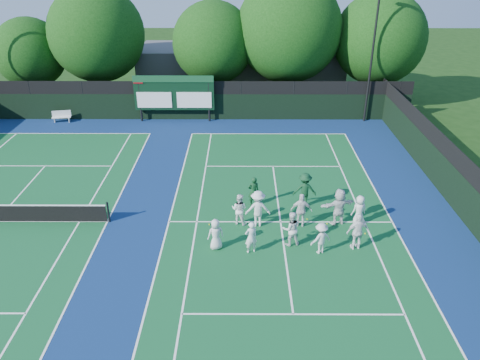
{
  "coord_description": "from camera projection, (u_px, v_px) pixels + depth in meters",
  "views": [
    {
      "loc": [
        -1.91,
        -18.52,
        12.22
      ],
      "look_at": [
        -2.0,
        3.0,
        1.3
      ],
      "focal_mm": 35.0,
      "sensor_mm": 36.0,
      "label": 1
    }
  ],
  "objects": [
    {
      "name": "bench",
      "position": [
        62.0,
        116.0,
        35.59
      ],
      "size": [
        1.43,
        0.64,
        0.88
      ],
      "color": "white",
      "rests_on": "ground"
    },
    {
      "name": "tennis_ball_1",
      "position": [
        327.0,
        224.0,
        22.74
      ],
      "size": [
        0.07,
        0.07,
        0.07
      ],
      "primitive_type": "sphere",
      "color": "yellow",
      "rests_on": "ground"
    },
    {
      "name": "tennis_ball_4",
      "position": [
        307.0,
        219.0,
        23.11
      ],
      "size": [
        0.07,
        0.07,
        0.07
      ],
      "primitive_type": "sphere",
      "color": "yellow",
      "rests_on": "ground"
    },
    {
      "name": "back_fence",
      "position": [
        188.0,
        102.0,
        35.72
      ],
      "size": [
        34.0,
        0.08,
        3.0
      ],
      "color": "black",
      "rests_on": "ground"
    },
    {
      "name": "coach_left",
      "position": [
        253.0,
        191.0,
        24.07
      ],
      "size": [
        0.66,
        0.52,
        1.62
      ],
      "primitive_type": "imported",
      "rotation": [
        0.0,
        0.0,
        3.38
      ],
      "color": "#103C1D",
      "rests_on": "ground"
    },
    {
      "name": "divider_fence_right",
      "position": [
        470.0,
        198.0,
        22.28
      ],
      "size": [
        0.08,
        32.0,
        3.0
      ],
      "color": "black",
      "rests_on": "ground"
    },
    {
      "name": "coach_right",
      "position": [
        305.0,
        190.0,
        23.96
      ],
      "size": [
        1.2,
        0.69,
        1.86
      ],
      "primitive_type": "imported",
      "rotation": [
        0.0,
        0.0,
        3.14
      ],
      "color": "#103B1F",
      "rests_on": "ground"
    },
    {
      "name": "player_front_0",
      "position": [
        216.0,
        234.0,
        20.63
      ],
      "size": [
        0.84,
        0.67,
        1.48
      ],
      "primitive_type": "imported",
      "rotation": [
        0.0,
        0.0,
        3.45
      ],
      "color": "silver",
      "rests_on": "ground"
    },
    {
      "name": "player_front_2",
      "position": [
        291.0,
        229.0,
        20.86
      ],
      "size": [
        0.91,
        0.77,
        1.68
      ],
      "primitive_type": "imported",
      "rotation": [
        0.0,
        0.0,
        3.32
      ],
      "color": "white",
      "rests_on": "ground"
    },
    {
      "name": "near_court",
      "position": [
        281.0,
        222.0,
        22.92
      ],
      "size": [
        11.05,
        23.85,
        0.01
      ],
      "color": "#115529",
      "rests_on": "ground"
    },
    {
      "name": "clubhouse",
      "position": [
        241.0,
        69.0,
        42.54
      ],
      "size": [
        18.0,
        6.0,
        4.0
      ],
      "primitive_type": "cube",
      "color": "#535357",
      "rests_on": "ground"
    },
    {
      "name": "player_front_3",
      "position": [
        321.0,
        238.0,
        20.35
      ],
      "size": [
        1.1,
        0.89,
        1.49
      ],
      "primitive_type": "imported",
      "rotation": [
        0.0,
        0.0,
        3.56
      ],
      "color": "silver",
      "rests_on": "ground"
    },
    {
      "name": "tree_d",
      "position": [
        291.0,
        32.0,
        36.78
      ],
      "size": [
        8.28,
        8.28,
        10.33
      ],
      "color": "#301E0D",
      "rests_on": "ground"
    },
    {
      "name": "tree_b",
      "position": [
        99.0,
        36.0,
        36.99
      ],
      "size": [
        7.51,
        7.51,
        9.6
      ],
      "color": "#301E0D",
      "rests_on": "ground"
    },
    {
      "name": "tree_e",
      "position": [
        381.0,
        41.0,
        37.06
      ],
      "size": [
        7.26,
        7.26,
        9.13
      ],
      "color": "#301E0D",
      "rests_on": "ground"
    },
    {
      "name": "player_back_1",
      "position": [
        258.0,
        209.0,
        22.25
      ],
      "size": [
        1.23,
        0.75,
        1.86
      ],
      "primitive_type": "imported",
      "rotation": [
        0.0,
        0.0,
        3.19
      ],
      "color": "silver",
      "rests_on": "ground"
    },
    {
      "name": "player_back_4",
      "position": [
        359.0,
        210.0,
        22.46
      ],
      "size": [
        0.85,
        0.68,
        1.53
      ],
      "primitive_type": "imported",
      "rotation": [
        0.0,
        0.0,
        3.43
      ],
      "color": "silver",
      "rests_on": "ground"
    },
    {
      "name": "tree_c",
      "position": [
        215.0,
        45.0,
        37.25
      ],
      "size": [
        6.49,
        6.49,
        8.42
      ],
      "color": "#301E0D",
      "rests_on": "ground"
    },
    {
      "name": "player_front_1",
      "position": [
        251.0,
        237.0,
        20.37
      ],
      "size": [
        0.66,
        0.55,
        1.55
      ],
      "primitive_type": "imported",
      "rotation": [
        0.0,
        0.0,
        3.51
      ],
      "color": "white",
      "rests_on": "ground"
    },
    {
      "name": "light_pole_right",
      "position": [
        374.0,
        37.0,
        33.16
      ],
      "size": [
        1.2,
        0.3,
        10.12
      ],
      "color": "black",
      "rests_on": "ground"
    },
    {
      "name": "player_front_4",
      "position": [
        358.0,
        232.0,
        20.57
      ],
      "size": [
        1.1,
        0.62,
        1.76
      ],
      "primitive_type": "imported",
      "rotation": [
        0.0,
        0.0,
        3.33
      ],
      "color": "white",
      "rests_on": "ground"
    },
    {
      "name": "tennis_ball_5",
      "position": [
        365.0,
        234.0,
        21.96
      ],
      "size": [
        0.07,
        0.07,
        0.07
      ],
      "primitive_type": "sphere",
      "color": "yellow",
      "rests_on": "ground"
    },
    {
      "name": "player_back_0",
      "position": [
        239.0,
        209.0,
        22.48
      ],
      "size": [
        0.94,
        0.83,
        1.6
      ],
      "primitive_type": "imported",
      "rotation": [
        0.0,
        0.0,
        2.79
      ],
      "color": "white",
      "rests_on": "ground"
    },
    {
      "name": "scoreboard",
      "position": [
        174.0,
        93.0,
        34.97
      ],
      "size": [
        6.0,
        0.21,
        3.55
      ],
      "color": "black",
      "rests_on": "ground"
    },
    {
      "name": "player_back_3",
      "position": [
        339.0,
        207.0,
        22.4
      ],
      "size": [
        1.83,
        1.06,
        1.88
      ],
      "primitive_type": "imported",
      "rotation": [
        0.0,
        0.0,
        3.45
      ],
      "color": "silver",
      "rests_on": "ground"
    },
    {
      "name": "tree_a",
      "position": [
        32.0,
        55.0,
        37.67
      ],
      "size": [
        5.6,
        5.6,
        7.15
      ],
      "color": "#301E0D",
      "rests_on": "ground"
    },
    {
      "name": "ground",
      "position": [
        282.0,
        233.0,
        22.04
      ],
      "size": [
        120.0,
        120.0,
        0.0
      ],
      "primitive_type": "plane",
      "color": "#15350E",
      "rests_on": "ground"
    },
    {
      "name": "court_apron",
      "position": [
        158.0,
        222.0,
        22.95
      ],
      "size": [
        34.0,
        32.0,
        0.01
      ],
      "primitive_type": "cube",
      "color": "navy",
      "rests_on": "ground"
    },
    {
      "name": "player_back_2",
      "position": [
        301.0,
        210.0,
        22.23
      ],
      "size": [
        1.06,
        0.55,
        1.74
      ],
      "primitive_type": "imported",
      "rotation": [
        0.0,
        0.0,
        3.01
      ],
      "color": "silver",
      "rests_on": "ground"
    },
    {
      "name": "tennis_ball_0",
      "position": [
        209.0,
        224.0,
        22.67
      ],
      "size": [
        0.07,
        0.07,
        0.07
      ],
      "primitive_type": "sphere",
      "color": "yellow",
      "rests_on": "ground"
    }
  ]
}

